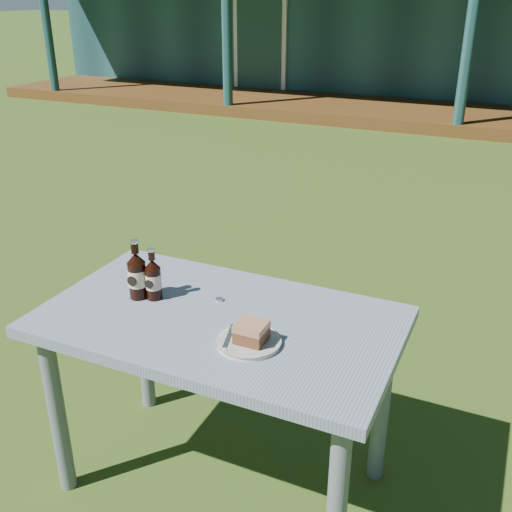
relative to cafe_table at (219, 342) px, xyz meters
The scene contains 8 objects.
ground 1.72m from the cafe_table, 90.00° to the left, with size 80.00×80.00×0.00m, color #334916.
cafe_table is the anchor object (origin of this frame).
plate 0.23m from the cafe_table, 33.85° to the right, with size 0.20×0.20×0.01m.
cake_slice 0.25m from the cafe_table, 32.72° to the right, with size 0.09×0.09×0.06m.
fork 0.19m from the cafe_table, 50.53° to the right, with size 0.01×0.14×0.00m, color silver.
cola_bottle_near 0.32m from the cafe_table, behind, with size 0.06×0.06×0.19m.
cola_bottle_far 0.37m from the cafe_table, behind, with size 0.07×0.07×0.22m.
bottle_cap 0.15m from the cafe_table, 116.68° to the left, with size 0.03×0.03×0.01m, color silver.
Camera 1 is at (0.84, -3.13, 1.73)m, focal length 42.00 mm.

